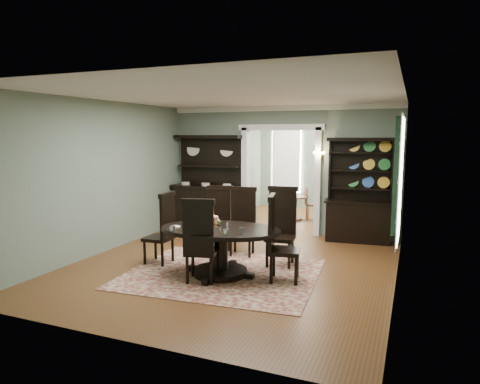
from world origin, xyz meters
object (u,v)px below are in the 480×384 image
Objects in this scene: sideboard at (208,196)px; parlor_table at (295,204)px; welsh_dresser at (359,204)px; dining_table at (220,242)px.

parlor_table is (1.79, 1.78, -0.37)m from sideboard.
sideboard reaches higher than welsh_dresser.
sideboard is 2.55m from parlor_table.
welsh_dresser is at bearing 54.83° from dining_table.
welsh_dresser is 2.61m from parlor_table.
sideboard is at bearing 174.85° from welsh_dresser.
parlor_table is at bearing 45.93° from sideboard.
sideboard is (-1.84, 3.22, 0.25)m from dining_table.
sideboard reaches higher than dining_table.
welsh_dresser is at bearing -42.96° from parlor_table.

